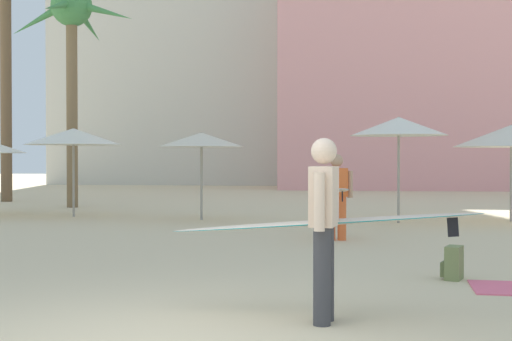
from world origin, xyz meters
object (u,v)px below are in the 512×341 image
cafe_umbrella_4 (511,136)px  person_far_left (324,222)px  cafe_umbrella_3 (201,140)px  cafe_umbrella_5 (73,137)px  person_far_right (337,192)px  cafe_umbrella_0 (399,126)px  backpack (453,263)px  palm_tree_far_left (72,30)px

cafe_umbrella_4 → person_far_left: size_ratio=0.92×
cafe_umbrella_3 → cafe_umbrella_5: size_ratio=0.86×
person_far_left → person_far_right: bearing=-82.5°
cafe_umbrella_3 → person_far_left: size_ratio=0.72×
person_far_right → cafe_umbrella_0: bearing=-27.8°
person_far_right → person_far_left: (-0.03, -6.63, 0.04)m
cafe_umbrella_0 → cafe_umbrella_4: (2.70, 0.69, -0.21)m
cafe_umbrella_3 → backpack: cafe_umbrella_3 is taller
palm_tree_far_left → cafe_umbrella_0: 10.89m
cafe_umbrella_0 → person_far_left: (-1.44, -10.20, -1.34)m
cafe_umbrella_3 → backpack: size_ratio=5.11×
cafe_umbrella_3 → person_far_right: 5.15m
palm_tree_far_left → cafe_umbrella_3: (4.84, -3.85, -3.50)m
cafe_umbrella_5 → cafe_umbrella_0: bearing=-4.9°
cafe_umbrella_3 → cafe_umbrella_5: (-3.48, 0.51, 0.11)m
palm_tree_far_left → cafe_umbrella_4: palm_tree_far_left is taller
person_far_right → person_far_left: bearing=173.3°
cafe_umbrella_5 → backpack: (8.32, -8.49, -1.87)m
cafe_umbrella_4 → person_far_right: 6.03m
palm_tree_far_left → person_far_left: 17.03m
person_far_right → cafe_umbrella_5: bearing=51.5°
cafe_umbrella_4 → cafe_umbrella_0: bearing=-165.6°
cafe_umbrella_0 → backpack: 8.06m
cafe_umbrella_5 → backpack: cafe_umbrella_5 is taller
cafe_umbrella_0 → person_far_right: bearing=-111.4°
backpack → person_far_left: person_far_left is taller
cafe_umbrella_4 → cafe_umbrella_5: bearing=179.9°
cafe_umbrella_0 → backpack: bearing=-89.3°
cafe_umbrella_5 → person_far_left: 12.90m
cafe_umbrella_4 → cafe_umbrella_3: bearing=-176.2°
person_far_right → person_far_left: 6.63m
cafe_umbrella_3 → person_far_right: bearing=-48.4°
cafe_umbrella_3 → person_far_left: (3.31, -10.40, -1.04)m
cafe_umbrella_3 → backpack: bearing=-58.8°
cafe_umbrella_4 → backpack: bearing=-107.1°
backpack → person_far_left: bearing=78.2°
cafe_umbrella_3 → backpack: 9.50m
palm_tree_far_left → cafe_umbrella_3: palm_tree_far_left is taller
cafe_umbrella_0 → cafe_umbrella_3: bearing=177.7°
cafe_umbrella_4 → backpack: 9.07m
cafe_umbrella_4 → person_far_left: 11.71m
person_far_right → person_far_left: person_far_left is taller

